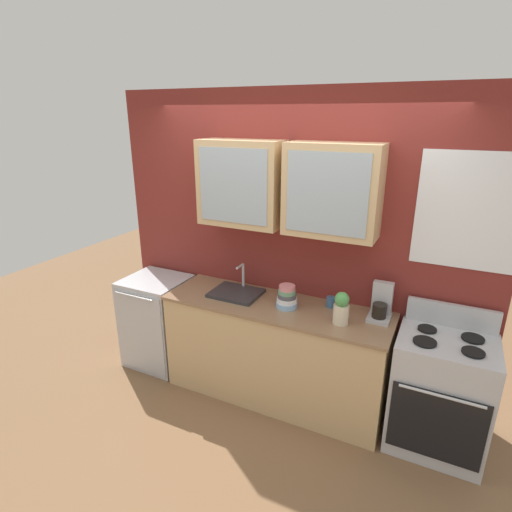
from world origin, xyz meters
TOP-DOWN VIEW (x-y plane):
  - ground_plane at (0.00, 0.00)m, footprint 10.00×10.00m
  - back_wall_unit at (0.01, 0.29)m, footprint 3.39×0.41m
  - counter at (0.00, 0.00)m, footprint 1.94×0.60m
  - stove_range at (1.34, -0.00)m, footprint 0.68×0.58m
  - sink_faucet at (-0.40, 0.04)m, footprint 0.43×0.34m
  - bowl_stack at (0.10, 0.00)m, footprint 0.18×0.18m
  - vase at (0.57, -0.08)m, footprint 0.12×0.12m
  - cup_near_sink at (0.43, 0.16)m, footprint 0.10×0.07m
  - dishwasher at (-1.28, -0.00)m, footprint 0.58×0.59m
  - coffee_maker at (0.83, 0.15)m, footprint 0.17×0.20m

SIDE VIEW (x-z plane):
  - ground_plane at x=0.00m, z-range 0.00..0.00m
  - dishwasher at x=-1.28m, z-range 0.00..0.91m
  - counter at x=0.00m, z-range 0.00..0.91m
  - stove_range at x=1.34m, z-range -0.08..1.00m
  - sink_faucet at x=-0.40m, z-range 0.80..1.05m
  - cup_near_sink at x=0.43m, z-range 0.91..1.00m
  - bowl_stack at x=0.10m, z-range 0.90..1.09m
  - coffee_maker at x=0.83m, z-range 0.87..1.16m
  - vase at x=0.57m, z-range 0.90..1.16m
  - back_wall_unit at x=0.01m, z-range 0.15..2.78m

